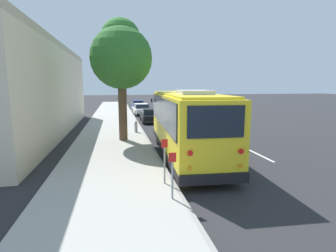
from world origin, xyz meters
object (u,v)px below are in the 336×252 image
object	(u,v)px
parked_sedan_blue	(138,105)
fire_hydrant	(136,127)
shuttle_bus	(186,121)
parked_sedan_white	(141,109)
parked_sedan_black	(150,116)
street_tree	(121,54)
sign_post_near	(172,175)
sign_post_far	(165,161)

from	to	relation	value
parked_sedan_blue	fire_hydrant	distance (m)	19.80
shuttle_bus	parked_sedan_white	xyz separation A→B (m)	(18.83, 0.40, -1.16)
parked_sedan_black	parked_sedan_blue	bearing A→B (deg)	0.89
parked_sedan_black	parked_sedan_blue	size ratio (longest dim) A/B	1.01
street_tree	parked_sedan_blue	bearing A→B (deg)	-7.09
street_tree	fire_hydrant	distance (m)	5.41
parked_sedan_white	street_tree	distance (m)	15.92
parked_sedan_white	parked_sedan_blue	bearing A→B (deg)	-4.37
parked_sedan_white	parked_sedan_blue	world-z (taller)	parked_sedan_white
street_tree	sign_post_near	world-z (taller)	street_tree
street_tree	sign_post_near	size ratio (longest dim) A/B	5.18
parked_sedan_black	street_tree	distance (m)	10.20
parked_sedan_black	sign_post_far	xyz separation A→B (m)	(-16.30, 1.63, 0.37)
parked_sedan_black	shuttle_bus	bearing A→B (deg)	-178.66
shuttle_bus	fire_hydrant	bearing A→B (deg)	20.85
sign_post_far	fire_hydrant	world-z (taller)	sign_post_far
parked_sedan_black	parked_sedan_white	distance (m)	6.40
street_tree	fire_hydrant	size ratio (longest dim) A/B	9.04
parked_sedan_blue	shuttle_bus	bearing A→B (deg)	-178.74
parked_sedan_black	street_tree	xyz separation A→B (m)	(-8.60, 2.80, 4.71)
parked_sedan_black	sign_post_far	size ratio (longest dim) A/B	2.72
fire_hydrant	street_tree	bearing A→B (deg)	158.16
parked_sedan_blue	sign_post_near	xyz separation A→B (m)	(-31.09, 1.58, 0.28)
street_tree	sign_post_far	size ratio (longest dim) A/B	4.72
street_tree	sign_post_near	xyz separation A→B (m)	(-8.96, -1.17, -4.42)
parked_sedan_black	sign_post_near	xyz separation A→B (m)	(-17.56, 1.63, 0.30)
parked_sedan_blue	sign_post_near	size ratio (longest dim) A/B	2.96
parked_sedan_black	fire_hydrant	world-z (taller)	parked_sedan_black
sign_post_far	fire_hydrant	distance (m)	10.12
parked_sedan_blue	street_tree	size ratio (longest dim) A/B	0.57
parked_sedan_white	sign_post_far	xyz separation A→B (m)	(-22.70, 1.38, 0.34)
parked_sedan_blue	parked_sedan_white	bearing A→B (deg)	179.23
parked_sedan_black	sign_post_far	distance (m)	16.38
parked_sedan_white	parked_sedan_black	bearing A→B (deg)	179.47
fire_hydrant	sign_post_far	bearing A→B (deg)	-178.83
sign_post_far	sign_post_near	bearing A→B (deg)	180.00
shuttle_bus	sign_post_far	distance (m)	4.34
fire_hydrant	parked_sedan_black	bearing A→B (deg)	-16.53
sign_post_near	fire_hydrant	bearing A→B (deg)	1.04
parked_sedan_white	street_tree	world-z (taller)	street_tree
parked_sedan_white	parked_sedan_blue	xyz separation A→B (m)	(7.13, -0.20, -0.01)
parked_sedan_blue	sign_post_near	world-z (taller)	sign_post_near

